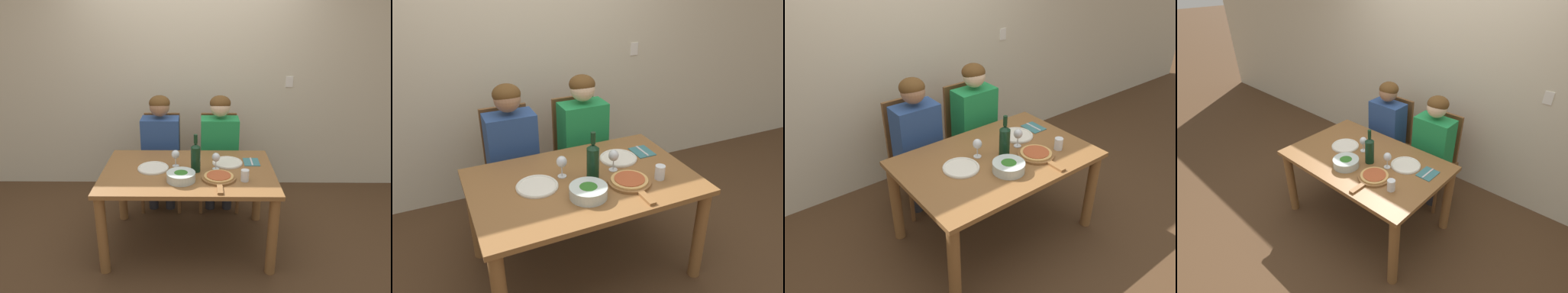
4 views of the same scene
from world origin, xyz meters
The scene contains 16 objects.
ground_plane centered at (0.00, 0.00, 0.00)m, with size 40.00×40.00×0.00m, color #4C331E.
back_wall centered at (0.00, 1.28, 1.35)m, with size 10.00×0.06×2.70m.
dining_table centered at (0.00, 0.00, 0.61)m, with size 1.47×0.95×0.73m.
chair_left centered at (-0.30, 0.79, 0.52)m, with size 0.42×0.42×0.98m.
chair_right centered at (0.30, 0.79, 0.52)m, with size 0.42×0.42×0.98m.
person_woman centered at (-0.30, 0.67, 0.73)m, with size 0.47×0.51×1.22m.
person_man centered at (0.30, 0.67, 0.73)m, with size 0.47×0.51×1.22m.
wine_bottle centered at (0.06, -0.02, 0.86)m, with size 0.08×0.08×0.33m.
broccoli_bowl centered at (-0.05, -0.20, 0.77)m, with size 0.23×0.23×0.08m.
dinner_plate_left centered at (-0.31, 0.03, 0.74)m, with size 0.27×0.27×0.02m.
dinner_plate_right centered at (0.35, 0.16, 0.74)m, with size 0.27×0.27×0.02m.
pizza_on_board centered at (0.25, -0.17, 0.74)m, with size 0.28×0.42×0.04m.
wine_glass_left centered at (-0.11, 0.09, 0.83)m, with size 0.07×0.07×0.15m.
wine_glass_right centered at (0.24, 0.03, 0.83)m, with size 0.07×0.07×0.15m.
water_tumbler centered at (0.46, -0.20, 0.78)m, with size 0.07×0.07×0.10m.
fork_on_napkin centered at (0.56, 0.18, 0.73)m, with size 0.14×0.18×0.01m.
Camera 1 is at (0.09, -2.98, 2.08)m, focal length 35.00 mm.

